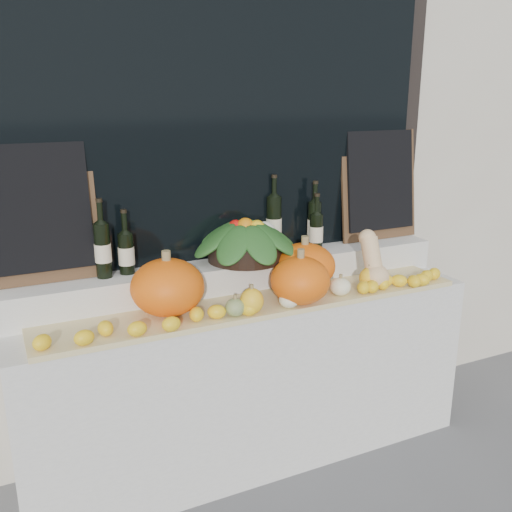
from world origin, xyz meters
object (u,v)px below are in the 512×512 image
(produce_bowl, at_px, (246,240))
(wine_bottle_tall, at_px, (274,223))
(pumpkin_left, at_px, (168,287))
(butternut_squash, at_px, (373,262))
(pumpkin_right, at_px, (304,265))

(produce_bowl, relative_size, wine_bottle_tall, 1.43)
(pumpkin_left, bearing_deg, wine_bottle_tall, 23.66)
(produce_bowl, distance_m, wine_bottle_tall, 0.22)
(butternut_squash, xyz_separation_m, produce_bowl, (-0.58, 0.29, 0.12))
(pumpkin_right, relative_size, produce_bowl, 0.54)
(pumpkin_right, xyz_separation_m, produce_bowl, (-0.26, 0.16, 0.13))
(butternut_squash, height_order, produce_bowl, produce_bowl)
(pumpkin_right, height_order, produce_bowl, produce_bowl)
(butternut_squash, bearing_deg, wine_bottle_tall, 135.07)
(pumpkin_left, xyz_separation_m, produce_bowl, (0.48, 0.22, 0.11))
(butternut_squash, bearing_deg, produce_bowl, 153.16)
(pumpkin_left, distance_m, produce_bowl, 0.54)
(pumpkin_right, xyz_separation_m, wine_bottle_tall, (-0.05, 0.24, 0.17))
(pumpkin_right, bearing_deg, produce_bowl, 148.44)
(pumpkin_left, distance_m, butternut_squash, 1.06)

